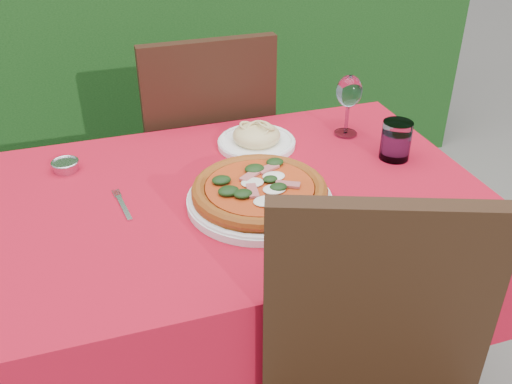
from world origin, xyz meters
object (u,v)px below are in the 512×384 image
object	(u,v)px
wine_glass	(349,94)
fork	(124,208)
pizza_plate	(260,193)
steel_ramekin	(66,166)
chair_far	(205,146)
water_glass	(396,142)
pasta_plate	(257,139)

from	to	relation	value
wine_glass	fork	world-z (taller)	wine_glass
pizza_plate	steel_ramekin	world-z (taller)	pizza_plate
chair_far	fork	distance (m)	0.72
pizza_plate	wine_glass	world-z (taller)	wine_glass
water_glass	wine_glass	xyz separation A→B (m)	(-0.07, 0.18, 0.09)
water_glass	wine_glass	bearing A→B (deg)	109.75
pasta_plate	wine_glass	world-z (taller)	wine_glass
water_glass	fork	bearing A→B (deg)	-177.75
chair_far	wine_glass	distance (m)	0.62
chair_far	steel_ramekin	size ratio (longest dim) A/B	14.30
steel_ramekin	water_glass	bearing A→B (deg)	-13.35
pizza_plate	water_glass	xyz separation A→B (m)	(0.45, 0.12, 0.02)
pizza_plate	fork	distance (m)	0.34
wine_glass	steel_ramekin	xyz separation A→B (m)	(-0.85, 0.03, -0.12)
pizza_plate	chair_far	bearing A→B (deg)	88.75
chair_far	pasta_plate	xyz separation A→B (m)	(0.08, -0.38, 0.20)
pizza_plate	steel_ramekin	bearing A→B (deg)	144.31
pizza_plate	wine_glass	xyz separation A→B (m)	(0.38, 0.30, 0.10)
chair_far	pasta_plate	size ratio (longest dim) A/B	4.26
chair_far	pizza_plate	size ratio (longest dim) A/B	2.52
chair_far	steel_ramekin	world-z (taller)	chair_far
pizza_plate	pasta_plate	size ratio (longest dim) A/B	1.69
pizza_plate	pasta_plate	world-z (taller)	pizza_plate
fork	steel_ramekin	size ratio (longest dim) A/B	2.39
fork	steel_ramekin	bearing A→B (deg)	110.56
wine_glass	steel_ramekin	size ratio (longest dim) A/B	2.77
pasta_plate	fork	size ratio (longest dim) A/B	1.40
chair_far	fork	size ratio (longest dim) A/B	5.97
fork	pasta_plate	bearing A→B (deg)	20.89
pizza_plate	wine_glass	bearing A→B (deg)	38.04
chair_far	water_glass	distance (m)	0.75
pasta_plate	wine_glass	xyz separation A→B (m)	(0.29, -0.01, 0.11)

